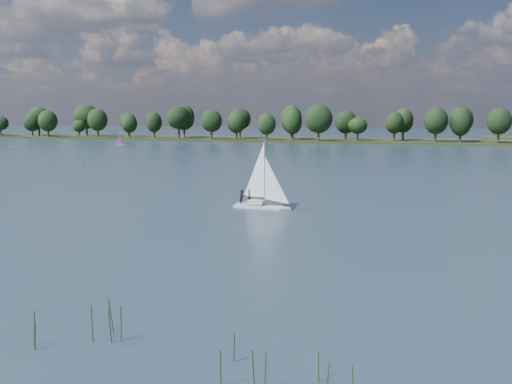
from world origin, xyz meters
The scene contains 6 objects.
ground centered at (0.00, 100.00, 0.00)m, with size 700.00×700.00×0.00m, color #233342.
far_shore centered at (0.00, 212.00, 0.00)m, with size 660.00×40.00×1.50m, color black.
sailboat centered at (9.49, 36.30, 2.48)m, with size 6.85×2.34×8.87m.
dinghy_pink centered at (-82.84, 158.01, 1.18)m, with size 3.11×3.03×4.99m.
pontoon centered at (-158.41, 193.57, 0.00)m, with size 4.00×2.00×0.50m, color slate.
treeline centered at (-7.11, 208.49, 7.99)m, with size 562.88×74.35×17.40m.
Camera 1 is at (30.44, -31.10, 11.88)m, focal length 40.00 mm.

